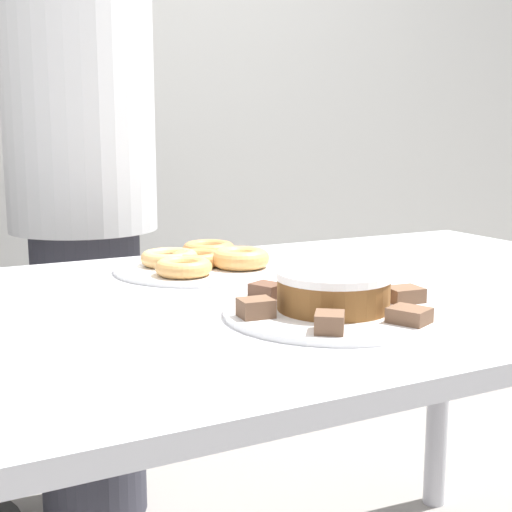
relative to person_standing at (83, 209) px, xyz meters
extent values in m
cube|color=silver|center=(0.16, 0.75, 0.45)|extent=(8.00, 0.05, 2.60)
cube|color=silver|center=(0.16, -0.81, -0.09)|extent=(1.54, 0.91, 0.03)
cylinder|color=silver|center=(0.87, -0.41, -0.47)|extent=(0.06, 0.06, 0.74)
cylinder|color=#383842|center=(0.00, 0.00, -0.45)|extent=(0.29, 0.29, 0.79)
cylinder|color=silver|center=(0.00, 0.00, 0.26)|extent=(0.38, 0.38, 0.63)
cylinder|color=white|center=(0.13, -0.98, -0.07)|extent=(0.33, 0.33, 0.01)
cylinder|color=white|center=(0.08, -0.56, -0.07)|extent=(0.33, 0.33, 0.01)
cylinder|color=brown|center=(0.13, -0.98, -0.04)|extent=(0.17, 0.17, 0.05)
cylinder|color=white|center=(0.13, -0.98, -0.01)|extent=(0.17, 0.17, 0.01)
cube|color=brown|center=(0.18, -1.09, -0.05)|extent=(0.06, 0.07, 0.02)
cube|color=brown|center=(0.25, -0.99, -0.05)|extent=(0.06, 0.05, 0.02)
cube|color=brown|center=(0.20, -0.88, -0.05)|extent=(0.07, 0.07, 0.02)
cube|color=brown|center=(0.08, -0.86, -0.05)|extent=(0.06, 0.06, 0.02)
cube|color=brown|center=(0.01, -0.96, -0.05)|extent=(0.05, 0.05, 0.03)
cube|color=brown|center=(0.06, -1.08, -0.05)|extent=(0.06, 0.06, 0.03)
torus|color=#C68447|center=(0.08, -0.56, -0.05)|extent=(0.10, 0.10, 0.03)
torus|color=#E5AD66|center=(0.04, -0.53, -0.05)|extent=(0.11, 0.11, 0.03)
torus|color=tan|center=(0.02, -0.64, -0.05)|extent=(0.11, 0.11, 0.03)
torus|color=tan|center=(0.15, -0.62, -0.04)|extent=(0.11, 0.11, 0.04)
torus|color=#C68447|center=(0.14, -0.48, -0.05)|extent=(0.11, 0.11, 0.03)
camera|label=1|loc=(-0.45, -1.85, 0.21)|focal=50.00mm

